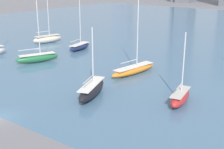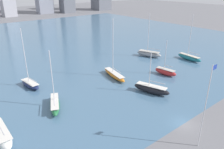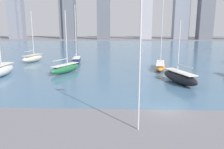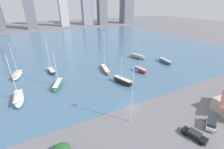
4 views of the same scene
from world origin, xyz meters
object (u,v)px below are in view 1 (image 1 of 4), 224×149
sailboat_black (92,90)px  sailboat_green (37,58)px  sailboat_red (180,97)px  sailboat_cream (48,39)px  sailboat_orange (134,69)px  sailboat_navy (79,46)px

sailboat_black → sailboat_green: bearing=139.8°
sailboat_red → sailboat_black: bearing=-165.0°
sailboat_green → sailboat_black: size_ratio=1.22×
sailboat_green → sailboat_red: bearing=19.2°
sailboat_cream → sailboat_green: bearing=-34.7°
sailboat_orange → sailboat_cream: 33.78m
sailboat_cream → sailboat_navy: bearing=9.1°
sailboat_orange → sailboat_green: (-19.94, -4.88, 0.10)m
sailboat_green → sailboat_black: 22.23m
sailboat_orange → sailboat_cream: (-32.41, 9.53, 0.19)m
sailboat_red → sailboat_black: sailboat_black is taller
sailboat_red → sailboat_navy: (-32.75, 16.23, -0.11)m
sailboat_green → sailboat_navy: bearing=116.2°
sailboat_orange → sailboat_red: sailboat_orange is taller
sailboat_orange → sailboat_navy: bearing=168.2°
sailboat_cream → sailboat_green: (12.47, -14.41, -0.09)m
sailboat_navy → sailboat_black: (21.18, -21.23, 0.18)m
sailboat_red → sailboat_green: sailboat_green is taller
sailboat_navy → sailboat_black: sailboat_navy is taller
sailboat_green → sailboat_black: (20.76, -7.95, 0.09)m
sailboat_cream → sailboat_navy: sailboat_navy is taller
sailboat_orange → sailboat_navy: 22.02m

